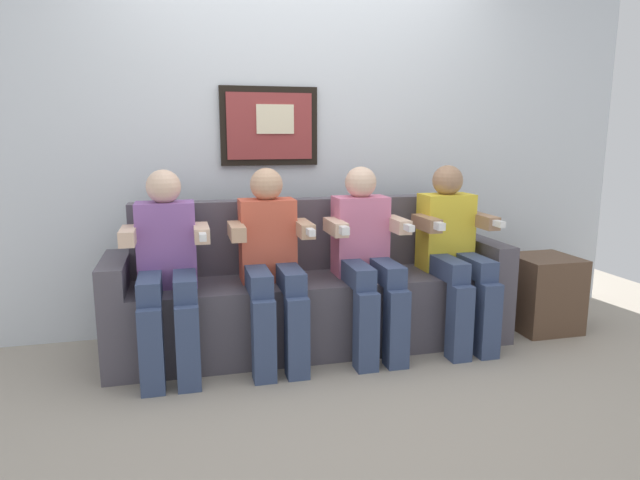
{
  "coord_description": "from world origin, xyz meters",
  "views": [
    {
      "loc": [
        -0.77,
        -2.88,
        1.3
      ],
      "look_at": [
        0.0,
        0.15,
        0.7
      ],
      "focal_mm": 30.97,
      "sensor_mm": 36.0,
      "label": 1
    }
  ],
  "objects_px": {
    "person_leftmost": "(167,264)",
    "person_right_center": "(366,253)",
    "person_left_center": "(271,258)",
    "side_table_right": "(543,293)",
    "couch": "(313,296)",
    "person_rightmost": "(454,248)"
  },
  "relations": [
    {
      "from": "person_leftmost",
      "to": "person_right_center",
      "type": "height_order",
      "value": "same"
    },
    {
      "from": "couch",
      "to": "person_right_center",
      "type": "bearing_deg",
      "value": -30.59
    },
    {
      "from": "person_right_center",
      "to": "person_rightmost",
      "type": "height_order",
      "value": "same"
    },
    {
      "from": "person_right_center",
      "to": "person_rightmost",
      "type": "xyz_separation_m",
      "value": [
        0.57,
        0.0,
        0.0
      ]
    },
    {
      "from": "couch",
      "to": "side_table_right",
      "type": "distance_m",
      "value": 1.57
    },
    {
      "from": "couch",
      "to": "person_left_center",
      "type": "bearing_deg",
      "value": -149.45
    },
    {
      "from": "person_rightmost",
      "to": "side_table_right",
      "type": "distance_m",
      "value": 0.8
    },
    {
      "from": "person_leftmost",
      "to": "person_left_center",
      "type": "relative_size",
      "value": 1.0
    },
    {
      "from": "person_left_center",
      "to": "person_rightmost",
      "type": "relative_size",
      "value": 1.0
    },
    {
      "from": "couch",
      "to": "person_leftmost",
      "type": "distance_m",
      "value": 0.92
    },
    {
      "from": "couch",
      "to": "person_rightmost",
      "type": "distance_m",
      "value": 0.92
    },
    {
      "from": "person_leftmost",
      "to": "person_left_center",
      "type": "bearing_deg",
      "value": 0.0
    },
    {
      "from": "person_left_center",
      "to": "couch",
      "type": "bearing_deg",
      "value": 30.55
    },
    {
      "from": "person_left_center",
      "to": "side_table_right",
      "type": "distance_m",
      "value": 1.89
    },
    {
      "from": "person_leftmost",
      "to": "side_table_right",
      "type": "height_order",
      "value": "person_leftmost"
    },
    {
      "from": "couch",
      "to": "person_left_center",
      "type": "xyz_separation_m",
      "value": [
        -0.29,
        -0.17,
        0.29
      ]
    },
    {
      "from": "couch",
      "to": "person_right_center",
      "type": "height_order",
      "value": "person_right_center"
    },
    {
      "from": "person_left_center",
      "to": "person_right_center",
      "type": "height_order",
      "value": "same"
    },
    {
      "from": "person_leftmost",
      "to": "side_table_right",
      "type": "bearing_deg",
      "value": 1.44
    },
    {
      "from": "couch",
      "to": "person_rightmost",
      "type": "bearing_deg",
      "value": -11.14
    },
    {
      "from": "couch",
      "to": "side_table_right",
      "type": "bearing_deg",
      "value": -3.92
    },
    {
      "from": "person_right_center",
      "to": "person_rightmost",
      "type": "relative_size",
      "value": 1.0
    }
  ]
}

